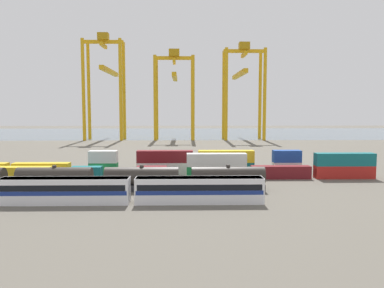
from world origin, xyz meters
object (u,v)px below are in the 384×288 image
Objects in this scene: gantry_crane_west at (105,77)px; gantry_crane_central at (174,85)px; freight_tank_row at (55,179)px; shipping_container_16 at (226,168)px; gantry_crane_east at (243,81)px; shipping_container_2 at (87,173)px; shipping_container_18 at (286,168)px; passenger_train at (65,189)px; shipping_container_1 at (21,173)px.

gantry_crane_west reaches higher than gantry_crane_central.
gantry_crane_central is at bearing 81.12° from freight_tank_row.
gantry_crane_central is at bearing 97.67° from shipping_container_16.
gantry_crane_east is (18.86, 100.57, 25.99)m from shipping_container_16.
shipping_container_2 is 1.00× the size of shipping_container_18.
gantry_crane_east is (32.25, 1.06, 1.92)m from gantry_crane_central.
freight_tank_row is 12.06× the size of shipping_container_18.
passenger_train is at bearing -136.30° from shipping_container_16.
shipping_container_18 is 119.56m from gantry_crane_west.
shipping_container_16 is at bearing -100.62° from gantry_crane_east.
shipping_container_2 is (2.69, 11.26, -0.85)m from freight_tank_row.
gantry_crane_west reaches higher than shipping_container_18.
shipping_container_1 is 42.43m from shipping_container_16.
shipping_container_18 is 0.12× the size of gantry_crane_west.
shipping_container_2 is at bearing 95.07° from passenger_train.
gantry_crane_east is (45.96, 126.46, 25.14)m from passenger_train.
gantry_crane_east is at bearing 70.03° from passenger_train.
shipping_container_1 is at bearing 126.42° from passenger_train.
shipping_container_16 is at bearing 28.13° from freight_tank_row.
shipping_container_1 is at bearing -174.20° from shipping_container_18.
shipping_container_16 is at bearing -65.52° from gantry_crane_west.
passenger_train is at bearing -81.63° from gantry_crane_west.
shipping_container_2 is at bearing -172.41° from shipping_container_18.
passenger_train is at bearing -109.97° from gantry_crane_east.
gantry_crane_east is at bearing 60.16° from shipping_container_1.
passenger_train reaches higher than shipping_container_1.
gantry_crane_west reaches higher than shipping_container_2.
freight_tank_row reaches higher than shipping_container_1.
shipping_container_1 is 109.49m from gantry_crane_west.
gantry_crane_central reaches higher than shipping_container_1.
shipping_container_16 is (28.90, 5.62, 0.00)m from shipping_container_2.
shipping_container_18 is 0.13× the size of gantry_crane_east.
freight_tank_row is at bearing -47.08° from shipping_container_1.
passenger_train is 1.33× the size of gantry_crane_east.
shipping_container_16 is 105.57m from gantry_crane_east.
shipping_container_18 is 104.02m from gantry_crane_east.
shipping_container_2 is 0.15× the size of gantry_crane_central.
shipping_container_16 is (27.10, 25.89, -0.84)m from passenger_train.
shipping_container_1 is (-14.96, 20.27, -0.84)m from passenger_train.
gantry_crane_east is at bearing 66.76° from freight_tank_row.
shipping_container_1 is at bearing -172.38° from shipping_container_16.
gantry_crane_east reaches higher than freight_tank_row.
gantry_crane_east reaches higher than shipping_container_1.
gantry_crane_west is at bearing 98.99° from shipping_container_2.
freight_tank_row is 1.75× the size of gantry_crane_central.
shipping_container_16 is at bearing 43.70° from passenger_train.
freight_tank_row is 120.07m from gantry_crane_central.
gantry_crane_central reaches higher than shipping_container_16.
gantry_crane_west reaches higher than passenger_train.
gantry_crane_east is (50.44, 117.45, 25.14)m from freight_tank_row.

